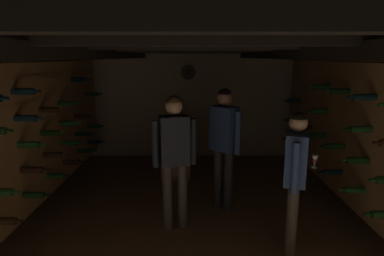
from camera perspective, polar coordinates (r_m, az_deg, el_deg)
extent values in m
plane|color=#8C7051|center=(4.30, 0.50, -17.31)|extent=(8.40, 8.40, 0.00)
cube|color=beige|center=(7.04, 0.40, 4.48)|extent=(4.72, 0.06, 2.35)
cube|color=black|center=(3.75, 0.57, 16.19)|extent=(4.72, 6.52, 0.06)
cube|color=black|center=(0.96, 1.57, 20.75)|extent=(4.60, 0.14, 0.16)
cube|color=black|center=(2.07, 0.84, 16.13)|extent=(4.60, 0.14, 0.16)
cube|color=black|center=(3.19, 0.63, 14.74)|extent=(4.60, 0.14, 0.16)
cube|color=black|center=(4.31, 0.53, 14.07)|extent=(4.60, 0.14, 0.16)
cube|color=black|center=(5.43, 0.47, 13.68)|extent=(4.60, 0.14, 0.16)
cube|color=black|center=(6.55, 0.43, 13.43)|extent=(4.60, 0.14, 0.16)
cube|color=black|center=(3.88, -15.28, 12.24)|extent=(0.12, 6.40, 0.12)
cube|color=black|center=(3.89, 16.36, 12.18)|extent=(0.12, 6.40, 0.12)
cylinder|color=white|center=(6.94, -0.41, 9.58)|extent=(0.27, 0.02, 0.27)
cylinder|color=#2D2314|center=(6.92, -0.41, 9.58)|extent=(0.30, 0.01, 0.30)
cube|color=black|center=(6.92, -0.41, 9.58)|extent=(0.10, 0.01, 0.03)
cube|color=black|center=(6.92, -0.41, 9.58)|extent=(0.11, 0.01, 0.12)
cube|color=#A37547|center=(4.54, -27.62, -1.54)|extent=(0.32, 5.50, 1.80)
cylinder|color=black|center=(3.84, -29.71, -13.65)|extent=(0.28, 0.07, 0.07)
cylinder|color=black|center=(3.75, -27.32, -13.95)|extent=(0.07, 0.03, 0.03)
cylinder|color=#143819|center=(4.33, -25.63, -10.28)|extent=(0.28, 0.07, 0.07)
cylinder|color=#143819|center=(4.26, -23.47, -10.46)|extent=(0.07, 0.03, 0.03)
cylinder|color=#194723|center=(4.86, -22.47, -7.59)|extent=(0.28, 0.07, 0.07)
cylinder|color=#194723|center=(4.80, -20.52, -7.69)|extent=(0.07, 0.03, 0.03)
cylinder|color=black|center=(5.38, -20.09, -5.53)|extent=(0.28, 0.07, 0.07)
cylinder|color=black|center=(5.32, -18.32, -5.59)|extent=(0.07, 0.03, 0.03)
cylinder|color=#143819|center=(5.95, -18.02, -3.71)|extent=(0.28, 0.07, 0.07)
cylinder|color=#143819|center=(5.90, -16.41, -3.75)|extent=(0.07, 0.03, 0.03)
cylinder|color=#0F2838|center=(6.51, -16.39, -2.26)|extent=(0.28, 0.07, 0.07)
cylinder|color=#0F2838|center=(6.46, -14.90, -2.28)|extent=(0.07, 0.03, 0.03)
cylinder|color=#194723|center=(3.72, -30.20, -9.46)|extent=(0.28, 0.07, 0.07)
cylinder|color=#194723|center=(3.64, -27.79, -9.68)|extent=(0.07, 0.03, 0.03)
cylinder|color=black|center=(4.25, -25.93, -6.46)|extent=(0.28, 0.07, 0.07)
cylinder|color=black|center=(4.17, -23.76, -6.58)|extent=(0.07, 0.03, 0.03)
cylinder|color=black|center=(4.76, -22.83, -4.25)|extent=(0.28, 0.07, 0.07)
cylinder|color=black|center=(4.69, -20.86, -4.31)|extent=(0.07, 0.03, 0.03)
cylinder|color=#194723|center=(5.31, -20.29, -2.41)|extent=(0.28, 0.07, 0.07)
cylinder|color=#194723|center=(5.25, -18.50, -2.43)|extent=(0.07, 0.03, 0.03)
cylinder|color=#0F2838|center=(5.87, -18.25, -0.92)|extent=(0.28, 0.07, 0.07)
cylinder|color=#0F2838|center=(5.81, -16.61, -0.93)|extent=(0.07, 0.03, 0.03)
cylinder|color=#194723|center=(6.45, -16.53, 0.33)|extent=(0.28, 0.07, 0.07)
cylinder|color=#194723|center=(6.40, -15.03, 0.33)|extent=(0.07, 0.03, 0.03)
cylinder|color=#194723|center=(4.17, -26.31, -2.54)|extent=(0.28, 0.07, 0.07)
cylinder|color=#194723|center=(4.09, -24.11, -2.59)|extent=(0.07, 0.03, 0.03)
cylinder|color=#143819|center=(4.68, -23.17, -0.74)|extent=(0.28, 0.07, 0.07)
cylinder|color=#143819|center=(4.62, -21.17, -0.76)|extent=(0.07, 0.03, 0.03)
cylinder|color=#194723|center=(5.26, -20.47, 0.80)|extent=(0.28, 0.07, 0.07)
cylinder|color=#194723|center=(5.20, -18.67, 0.81)|extent=(0.07, 0.03, 0.03)
cylinder|color=black|center=(5.80, -18.47, 1.95)|extent=(0.28, 0.07, 0.07)
cylinder|color=black|center=(5.75, -16.82, 1.96)|extent=(0.07, 0.03, 0.03)
cylinder|color=#143819|center=(3.48, -28.68, -0.38)|extent=(0.07, 0.03, 0.03)
cylinder|color=#0F2838|center=(4.10, -26.72, 1.51)|extent=(0.28, 0.07, 0.07)
cylinder|color=#0F2838|center=(4.03, -24.50, 1.54)|extent=(0.07, 0.03, 0.03)
cylinder|color=black|center=(4.64, -23.40, 2.91)|extent=(0.28, 0.07, 0.07)
cylinder|color=black|center=(4.58, -21.39, 2.95)|extent=(0.07, 0.03, 0.03)
cylinder|color=#194723|center=(5.20, -20.77, 4.01)|extent=(0.28, 0.07, 0.07)
cylinder|color=#194723|center=(5.14, -18.95, 4.06)|extent=(0.07, 0.03, 0.03)
cylinder|color=#143819|center=(6.36, -16.84, 5.64)|extent=(0.28, 0.07, 0.07)
cylinder|color=#143819|center=(6.31, -15.32, 5.68)|extent=(0.07, 0.03, 0.03)
cylinder|color=#0F2838|center=(3.43, -29.24, 4.49)|extent=(0.07, 0.03, 0.03)
cylinder|color=#0F2838|center=(4.07, -27.10, 5.67)|extent=(0.28, 0.07, 0.07)
cylinder|color=#0F2838|center=(3.99, -24.85, 5.78)|extent=(0.07, 0.03, 0.03)
cylinder|color=#0F2838|center=(5.74, -18.84, 7.87)|extent=(0.28, 0.07, 0.07)
cylinder|color=#0F2838|center=(5.69, -17.15, 7.94)|extent=(0.07, 0.03, 0.03)
cube|color=#A37547|center=(4.69, -25.06, -10.51)|extent=(0.02, 5.50, 0.02)
cube|color=#A37547|center=(4.59, -25.40, -7.04)|extent=(0.02, 5.50, 0.02)
cube|color=#A37547|center=(4.51, -25.75, -3.42)|extent=(0.02, 5.50, 0.02)
cube|color=#A37547|center=(4.44, -26.10, 0.31)|extent=(0.02, 5.50, 0.02)
cube|color=#A37547|center=(4.39, -26.46, 4.14)|extent=(0.02, 5.50, 0.02)
cube|color=#A37547|center=(4.37, -26.84, 8.03)|extent=(0.02, 5.50, 0.02)
cube|color=#A37547|center=(4.56, 28.54, -1.58)|extent=(0.32, 5.50, 1.80)
cylinder|color=#143819|center=(3.76, 28.28, -12.97)|extent=(0.07, 0.03, 0.03)
cylinder|color=#194723|center=(4.33, 26.63, -9.54)|extent=(0.28, 0.07, 0.07)
cylinder|color=#194723|center=(4.26, 24.49, -9.70)|extent=(0.07, 0.03, 0.03)
cylinder|color=#0F2838|center=(4.84, 23.51, -7.01)|extent=(0.28, 0.07, 0.07)
cylinder|color=#0F2838|center=(4.78, 21.57, -7.10)|extent=(0.07, 0.03, 0.03)
cylinder|color=black|center=(6.49, 17.27, -1.81)|extent=(0.28, 0.07, 0.07)
cylinder|color=black|center=(6.44, 15.78, -1.83)|extent=(0.07, 0.03, 0.03)
cylinder|color=#143819|center=(3.63, 28.92, -7.85)|extent=(0.07, 0.03, 0.03)
cylinder|color=#143819|center=(4.21, 27.15, -5.01)|extent=(0.28, 0.07, 0.07)
cylinder|color=#143819|center=(4.14, 24.98, -5.10)|extent=(0.07, 0.03, 0.03)
cylinder|color=#143819|center=(4.74, 23.89, -2.90)|extent=(0.28, 0.07, 0.07)
cylinder|color=#143819|center=(4.67, 21.92, -2.94)|extent=(0.07, 0.03, 0.03)
cylinder|color=#143819|center=(5.30, 21.26, -1.17)|extent=(0.28, 0.07, 0.07)
cylinder|color=#143819|center=(5.24, 19.47, -1.19)|extent=(0.07, 0.03, 0.03)
cylinder|color=black|center=(5.86, 19.17, 0.20)|extent=(0.28, 0.07, 0.07)
cylinder|color=black|center=(5.80, 17.53, 0.20)|extent=(0.07, 0.03, 0.03)
cylinder|color=#194723|center=(6.44, 17.41, 1.35)|extent=(0.28, 0.07, 0.07)
cylinder|color=#194723|center=(6.39, 15.91, 1.36)|extent=(0.07, 0.03, 0.03)
cylinder|color=black|center=(3.54, 29.42, -2.27)|extent=(0.07, 0.03, 0.03)
cylinder|color=#194723|center=(4.14, 27.54, -0.18)|extent=(0.28, 0.07, 0.07)
cylinder|color=#194723|center=(4.07, 25.35, -0.18)|extent=(0.07, 0.03, 0.03)
cylinder|color=#194723|center=(5.24, 21.50, 2.69)|extent=(0.28, 0.07, 0.07)
cylinder|color=#194723|center=(5.18, 19.70, 2.72)|extent=(0.07, 0.03, 0.03)
cylinder|color=#0F2838|center=(6.37, 17.66, 4.50)|extent=(0.28, 0.07, 0.07)
cylinder|color=#0F2838|center=(6.32, 16.14, 4.54)|extent=(0.07, 0.03, 0.03)
cylinder|color=#194723|center=(3.47, 30.10, 3.46)|extent=(0.07, 0.03, 0.03)
cylinder|color=#0F2838|center=(4.08, 28.12, 4.73)|extent=(0.28, 0.07, 0.07)
cylinder|color=#0F2838|center=(4.00, 25.90, 4.82)|extent=(0.07, 0.03, 0.03)
cylinder|color=#143819|center=(4.63, 24.58, 5.79)|extent=(0.28, 0.07, 0.07)
cylinder|color=#143819|center=(4.56, 22.57, 5.88)|extent=(0.07, 0.03, 0.03)
cylinder|color=#143819|center=(5.20, 21.83, 6.60)|extent=(0.28, 0.07, 0.07)
cylinder|color=#143819|center=(5.14, 20.00, 6.68)|extent=(0.07, 0.03, 0.03)
cube|color=#A37547|center=(4.70, 26.00, -10.17)|extent=(0.02, 5.50, 0.02)
cube|color=#A37547|center=(4.58, 26.42, -5.99)|extent=(0.02, 5.50, 0.02)
cube|color=#A37547|center=(4.49, 26.85, -1.61)|extent=(0.02, 5.50, 0.02)
cube|color=#A37547|center=(4.42, 27.30, 2.93)|extent=(0.02, 5.50, 0.02)
cube|color=#A37547|center=(4.39, 27.76, 7.56)|extent=(0.02, 5.50, 0.02)
cube|color=#A37547|center=(5.98, -2.56, -7.04)|extent=(0.52, 0.34, 0.30)
cube|color=beige|center=(5.82, -2.64, -7.61)|extent=(0.31, 0.01, 0.13)
cube|color=#A37547|center=(5.89, -2.59, -4.28)|extent=(0.52, 0.34, 0.30)
cube|color=beige|center=(5.72, -2.67, -4.78)|extent=(0.31, 0.01, 0.13)
cube|color=#A37547|center=(5.81, -2.62, -1.45)|extent=(0.52, 0.34, 0.30)
cube|color=beige|center=(5.64, -2.70, -1.86)|extent=(0.31, 0.01, 0.13)
cylinder|color=#0F2838|center=(5.76, -1.58, 1.08)|extent=(0.08, 0.08, 0.22)
cone|color=#0F2838|center=(5.73, -1.59, 2.31)|extent=(0.08, 0.08, 0.03)
cylinder|color=#0F2838|center=(5.72, -1.59, 2.85)|extent=(0.03, 0.03, 0.08)
cylinder|color=maroon|center=(5.72, -1.59, 3.34)|extent=(0.03, 0.03, 0.02)
cube|color=silver|center=(5.72, -1.59, 0.90)|extent=(0.06, 0.00, 0.10)
cylinder|color=#4C473D|center=(4.22, -1.44, -11.57)|extent=(0.12, 0.12, 0.84)
cylinder|color=#4C473D|center=(4.19, -4.05, -11.77)|extent=(0.12, 0.12, 0.84)
cube|color=#232838|center=(3.96, -2.84, -2.14)|extent=(0.38, 0.29, 0.60)
cylinder|color=#232838|center=(4.02, 0.40, -2.38)|extent=(0.08, 0.08, 0.57)
cylinder|color=#232838|center=(3.94, -6.14, -2.73)|extent=(0.08, 0.08, 0.57)
sphere|color=#D6A884|center=(3.88, -2.91, 3.86)|extent=(0.20, 0.20, 0.20)
sphere|color=brown|center=(3.88, -2.91, 4.23)|extent=(0.19, 0.19, 0.19)
cylinder|color=#2D2D33|center=(4.80, 4.69, -8.48)|extent=(0.12, 0.12, 0.86)
cylinder|color=#2D2D33|center=(4.69, 6.49, -9.03)|extent=(0.12, 0.12, 0.86)
cube|color=#334C8C|center=(4.53, 5.77, -0.08)|extent=(0.40, 0.40, 0.61)
cylinder|color=#334C8C|center=(4.68, 3.58, -0.02)|extent=(0.08, 0.08, 0.58)
cylinder|color=#334C8C|center=(4.40, 8.09, -0.91)|extent=(0.08, 0.08, 0.58)
sphere|color=#9E7051|center=(4.46, 5.89, 5.28)|extent=(0.21, 0.21, 0.21)
sphere|color=black|center=(4.46, 5.89, 5.60)|extent=(0.19, 0.19, 0.19)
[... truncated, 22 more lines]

